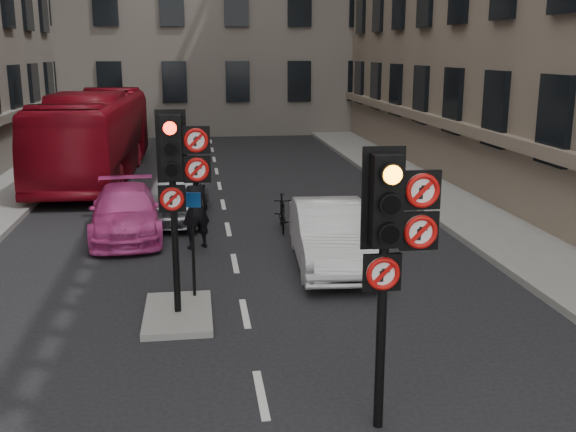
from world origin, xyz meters
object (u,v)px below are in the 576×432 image
object	(u,v)px
bus_red	(95,135)
motorcycle	(282,213)
car_white	(330,235)
info_sign	(192,230)
car_silver	(176,194)
signal_near	(392,231)
car_pink	(126,212)
signal_far	(177,169)
motorcyclist	(195,209)

from	to	relation	value
bus_red	motorcycle	size ratio (longest dim) A/B	7.44
car_white	info_sign	world-z (taller)	info_sign
info_sign	motorcycle	bearing A→B (deg)	75.97
info_sign	car_silver	bearing A→B (deg)	104.81
signal_near	car_silver	bearing A→B (deg)	104.04
signal_near	info_sign	bearing A→B (deg)	116.72
car_white	car_pink	world-z (taller)	car_white
info_sign	car_white	bearing A→B (deg)	42.50
car_silver	car_pink	size ratio (longest dim) A/B	0.96
signal_far	motorcycle	world-z (taller)	signal_far
car_silver	car_white	size ratio (longest dim) A/B	0.97
car_silver	bus_red	xyz separation A→B (m)	(-3.11, 6.80, 0.89)
motorcyclist	info_sign	size ratio (longest dim) A/B	0.97
car_pink	info_sign	xyz separation A→B (m)	(1.72, -5.01, 0.80)
signal_near	car_white	bearing A→B (deg)	84.79
signal_near	info_sign	distance (m)	5.43
signal_far	car_pink	xyz separation A→B (m)	(-1.51, 5.75, -2.08)
signal_far	bus_red	world-z (taller)	signal_far
signal_near	car_pink	size ratio (longest dim) A/B	0.83
signal_far	car_silver	size ratio (longest dim) A/B	0.86
motorcyclist	car_pink	bearing A→B (deg)	-61.16
motorcycle	car_silver	bearing A→B (deg)	154.07
signal_far	car_white	xyz separation A→B (m)	(3.20, 2.59, -2.00)
bus_red	car_silver	bearing A→B (deg)	-63.45
car_white	motorcyclist	xyz separation A→B (m)	(-2.93, 1.77, 0.27)
car_white	car_pink	xyz separation A→B (m)	(-4.71, 3.16, -0.08)
info_sign	car_pink	bearing A→B (deg)	119.74
motorcycle	info_sign	world-z (taller)	info_sign
car_white	motorcycle	bearing A→B (deg)	104.92
signal_near	bus_red	world-z (taller)	signal_near
motorcycle	motorcyclist	bearing A→B (deg)	-143.34
car_white	info_sign	xyz separation A→B (m)	(-2.99, -1.85, 0.71)
signal_near	car_pink	world-z (taller)	signal_near
motorcycle	signal_far	bearing A→B (deg)	-109.34
car_pink	info_sign	bearing A→B (deg)	-75.78
bus_red	signal_far	bearing A→B (deg)	-74.71
signal_near	signal_far	size ratio (longest dim) A/B	1.00
car_silver	car_white	distance (m)	5.97
car_pink	motorcycle	distance (m)	4.07
signal_far	motorcycle	bearing A→B (deg)	66.26
signal_near	motorcycle	size ratio (longest dim) A/B	2.31
motorcycle	info_sign	size ratio (longest dim) A/B	0.77
signal_far	car_silver	xyz separation A→B (m)	(-0.26, 7.45, -1.99)
bus_red	car_pink	bearing A→B (deg)	-75.67
bus_red	info_sign	world-z (taller)	bus_red
motorcycle	motorcyclist	distance (m)	2.74
signal_far	car_white	world-z (taller)	signal_far
car_silver	motorcycle	size ratio (longest dim) A/B	2.69
car_white	motorcyclist	size ratio (longest dim) A/B	2.20
bus_red	motorcycle	distance (m)	10.38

